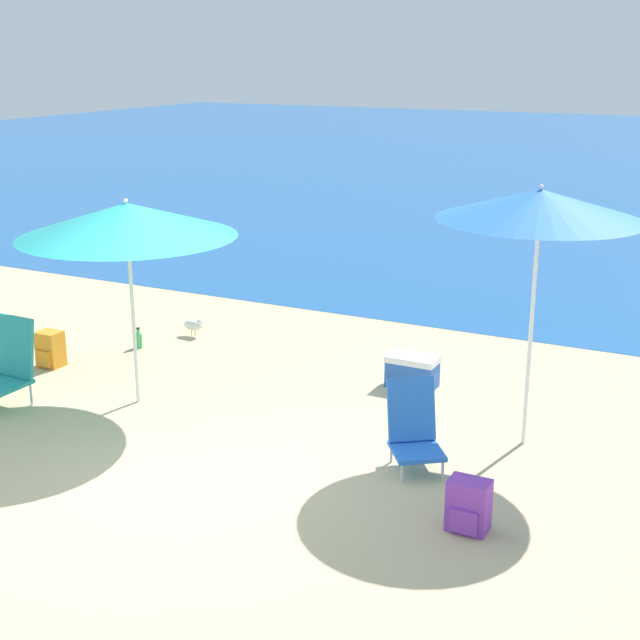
{
  "coord_description": "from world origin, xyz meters",
  "views": [
    {
      "loc": [
        4.2,
        -5.61,
        3.37
      ],
      "look_at": [
        0.7,
        1.33,
        1.0
      ],
      "focal_mm": 50.0,
      "sensor_mm": 36.0,
      "label": 1
    }
  ],
  "objects": [
    {
      "name": "beach_chair_blue",
      "position": [
        1.82,
        0.87,
        0.33
      ],
      "size": [
        0.63,
        0.65,
        0.73
      ],
      "rotation": [
        0.0,
        0.0,
        0.63
      ],
      "color": "silver",
      "rests_on": "ground"
    },
    {
      "name": "seagull",
      "position": [
        -1.85,
        2.97,
        0.14
      ],
      "size": [
        0.27,
        0.11,
        0.23
      ],
      "color": "gold",
      "rests_on": "ground"
    },
    {
      "name": "beach_umbrella_teal",
      "position": [
        -1.14,
        0.96,
        1.83
      ],
      "size": [
        2.08,
        2.08,
        2.03
      ],
      "color": "white",
      "rests_on": "ground"
    },
    {
      "name": "backpack_orange",
      "position": [
        -2.65,
        1.35,
        0.2
      ],
      "size": [
        0.26,
        0.24,
        0.4
      ],
      "color": "orange",
      "rests_on": "ground"
    },
    {
      "name": "sea_water",
      "position": [
        0.0,
        24.61,
        0.0
      ],
      "size": [
        60.0,
        40.0,
        0.01
      ],
      "color": "#1E5699",
      "rests_on": "ground"
    },
    {
      "name": "beach_chair_teal",
      "position": [
        -2.23,
        0.33,
        0.42
      ],
      "size": [
        0.52,
        0.57,
        0.87
      ],
      "rotation": [
        0.0,
        0.0,
        -0.03
      ],
      "color": "silver",
      "rests_on": "ground"
    },
    {
      "name": "ground_plane",
      "position": [
        0.0,
        0.0,
        0.0
      ],
      "size": [
        60.0,
        60.0,
        0.0
      ],
      "primitive_type": "plane",
      "color": "#C6B284"
    },
    {
      "name": "backpack_purple",
      "position": [
        2.56,
        0.04,
        0.19
      ],
      "size": [
        0.3,
        0.23,
        0.39
      ],
      "color": "purple",
      "rests_on": "ground"
    },
    {
      "name": "water_bottle",
      "position": [
        -2.17,
        2.3,
        0.1
      ],
      "size": [
        0.09,
        0.09,
        0.25
      ],
      "color": "#4CB266",
      "rests_on": "ground"
    },
    {
      "name": "beach_umbrella_blue",
      "position": [
        2.55,
        1.71,
        2.14
      ],
      "size": [
        1.72,
        1.72,
        2.31
      ],
      "color": "white",
      "rests_on": "ground"
    },
    {
      "name": "cooler_box",
      "position": [
        1.15,
        2.57,
        0.17
      ],
      "size": [
        0.52,
        0.3,
        0.34
      ],
      "color": "#2859B2",
      "rests_on": "ground"
    }
  ]
}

